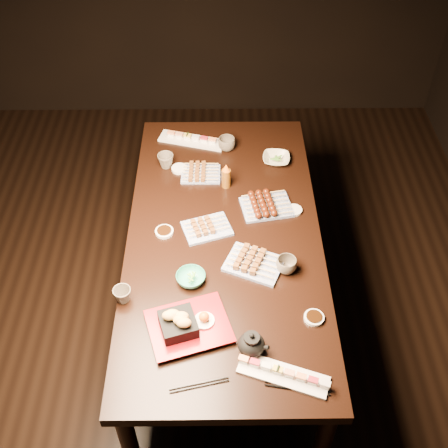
% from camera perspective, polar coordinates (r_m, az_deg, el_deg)
% --- Properties ---
extents(ground, '(5.00, 5.00, 0.00)m').
position_cam_1_polar(ground, '(3.03, -6.05, -15.78)').
color(ground, black).
rests_on(ground, ground).
extents(dining_table, '(1.02, 1.86, 0.75)m').
position_cam_1_polar(dining_table, '(2.89, 0.01, -6.21)').
color(dining_table, black).
rests_on(dining_table, ground).
extents(sushi_platter_near, '(0.35, 0.21, 0.04)m').
position_cam_1_polar(sushi_platter_near, '(2.17, 6.06, -14.80)').
color(sushi_platter_near, white).
rests_on(sushi_platter_near, dining_table).
extents(sushi_platter_far, '(0.38, 0.20, 0.04)m').
position_cam_1_polar(sushi_platter_far, '(3.14, -3.29, 8.70)').
color(sushi_platter_far, white).
rests_on(sushi_platter_far, dining_table).
extents(yakitori_plate_center, '(0.26, 0.22, 0.06)m').
position_cam_1_polar(yakitori_plate_center, '(2.61, -1.76, -0.15)').
color(yakitori_plate_center, '#828EB6').
rests_on(yakitori_plate_center, dining_table).
extents(yakitori_plate_right, '(0.29, 0.26, 0.06)m').
position_cam_1_polar(yakitori_plate_right, '(2.47, 3.09, -3.74)').
color(yakitori_plate_right, '#828EB6').
rests_on(yakitori_plate_right, dining_table).
extents(yakitori_plate_left, '(0.20, 0.15, 0.05)m').
position_cam_1_polar(yakitori_plate_left, '(2.91, -2.38, 5.37)').
color(yakitori_plate_left, '#828EB6').
rests_on(yakitori_plate_left, dining_table).
extents(tsukune_plate, '(0.27, 0.22, 0.06)m').
position_cam_1_polar(tsukune_plate, '(2.72, 4.36, 2.07)').
color(tsukune_plate, '#828EB6').
rests_on(tsukune_plate, dining_table).
extents(edamame_bowl_green, '(0.14, 0.14, 0.04)m').
position_cam_1_polar(edamame_bowl_green, '(2.42, -3.39, -5.51)').
color(edamame_bowl_green, '#319775').
rests_on(edamame_bowl_green, dining_table).
extents(edamame_bowl_cream, '(0.16, 0.16, 0.03)m').
position_cam_1_polar(edamame_bowl_cream, '(3.01, 5.33, 6.58)').
color(edamame_bowl_cream, beige).
rests_on(edamame_bowl_cream, dining_table).
extents(tempura_tray, '(0.38, 0.34, 0.12)m').
position_cam_1_polar(tempura_tray, '(2.24, -3.63, -9.77)').
color(tempura_tray, black).
rests_on(tempura_tray, dining_table).
extents(teacup_near_left, '(0.10, 0.10, 0.07)m').
position_cam_1_polar(teacup_near_left, '(2.38, -10.26, -7.12)').
color(teacup_near_left, brown).
rests_on(teacup_near_left, dining_table).
extents(teacup_mid_right, '(0.12, 0.12, 0.07)m').
position_cam_1_polar(teacup_mid_right, '(2.45, 6.35, -4.17)').
color(teacup_mid_right, brown).
rests_on(teacup_mid_right, dining_table).
extents(teacup_far_left, '(0.09, 0.09, 0.08)m').
position_cam_1_polar(teacup_far_left, '(2.96, -5.94, 6.40)').
color(teacup_far_left, brown).
rests_on(teacup_far_left, dining_table).
extents(teacup_far_right, '(0.12, 0.12, 0.07)m').
position_cam_1_polar(teacup_far_right, '(3.07, 0.28, 8.14)').
color(teacup_far_right, brown).
rests_on(teacup_far_right, dining_table).
extents(teapot, '(0.16, 0.16, 0.11)m').
position_cam_1_polar(teapot, '(2.19, 2.80, -11.94)').
color(teapot, black).
rests_on(teapot, dining_table).
extents(condiment_bottle, '(0.06, 0.06, 0.14)m').
position_cam_1_polar(condiment_bottle, '(2.81, 0.22, 4.95)').
color(condiment_bottle, '#64380D').
rests_on(condiment_bottle, dining_table).
extents(sauce_dish_west, '(0.09, 0.09, 0.02)m').
position_cam_1_polar(sauce_dish_west, '(2.63, -6.08, -0.78)').
color(sauce_dish_west, white).
rests_on(sauce_dish_west, dining_table).
extents(sauce_dish_east, '(0.09, 0.09, 0.01)m').
position_cam_1_polar(sauce_dish_east, '(2.74, 7.12, 1.40)').
color(sauce_dish_east, white).
rests_on(sauce_dish_east, dining_table).
extents(sauce_dish_se, '(0.11, 0.11, 0.01)m').
position_cam_1_polar(sauce_dish_se, '(2.33, 9.13, -9.38)').
color(sauce_dish_se, white).
rests_on(sauce_dish_se, dining_table).
extents(sauce_dish_nw, '(0.11, 0.11, 0.01)m').
position_cam_1_polar(sauce_dish_nw, '(2.96, -4.55, 5.62)').
color(sauce_dish_nw, white).
rests_on(sauce_dish_nw, dining_table).
extents(chopsticks_near, '(0.22, 0.07, 0.01)m').
position_cam_1_polar(chopsticks_near, '(2.15, -2.54, -16.02)').
color(chopsticks_near, black).
rests_on(chopsticks_near, dining_table).
extents(chopsticks_se, '(0.24, 0.06, 0.01)m').
position_cam_1_polar(chopsticks_se, '(2.16, 7.44, -16.21)').
color(chopsticks_se, black).
rests_on(chopsticks_se, dining_table).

